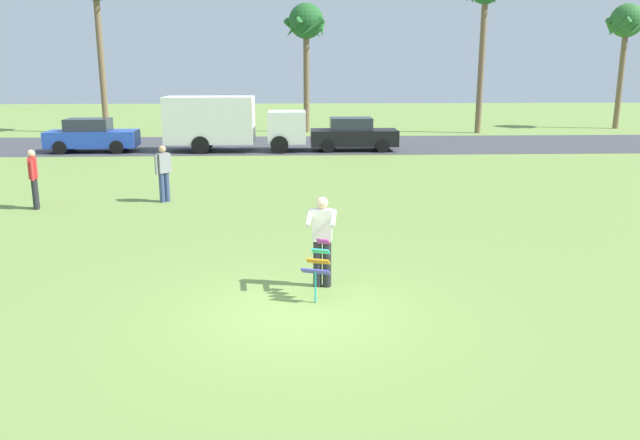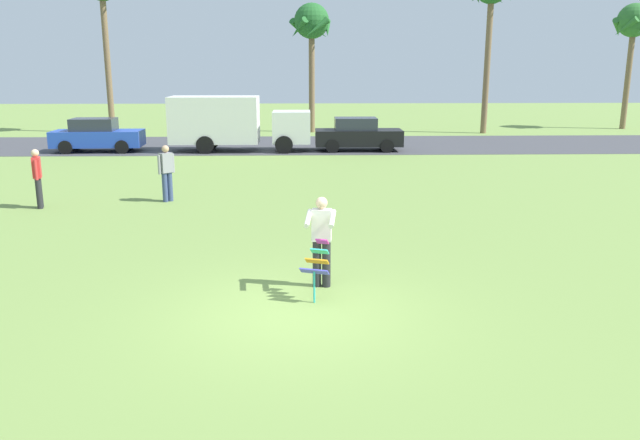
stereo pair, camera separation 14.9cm
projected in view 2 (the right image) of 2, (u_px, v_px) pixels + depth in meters
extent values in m
plane|color=olive|center=(295.00, 314.00, 10.72)|extent=(120.00, 120.00, 0.00)
cube|color=#424247|center=(298.00, 145.00, 33.33)|extent=(120.00, 8.00, 0.01)
cylinder|color=#26262B|center=(326.00, 264.00, 11.94)|extent=(0.16, 0.16, 0.90)
cylinder|color=#26262B|center=(317.00, 263.00, 11.96)|extent=(0.16, 0.16, 0.90)
cube|color=silver|center=(322.00, 225.00, 11.77)|extent=(0.39, 0.26, 0.60)
sphere|color=beige|center=(322.00, 203.00, 11.68)|extent=(0.22, 0.22, 0.22)
cylinder|color=silver|center=(332.00, 219.00, 11.47)|extent=(0.16, 0.59, 0.24)
cylinder|color=silver|center=(308.00, 218.00, 11.51)|extent=(0.16, 0.59, 0.24)
cube|color=#D83399|center=(322.00, 241.00, 11.45)|extent=(0.26, 0.20, 0.12)
cube|color=#33BFBF|center=(320.00, 251.00, 11.33)|extent=(0.35, 0.23, 0.12)
cube|color=orange|center=(317.00, 261.00, 11.21)|extent=(0.44, 0.26, 0.12)
cube|color=#4C4CCC|center=(314.00, 271.00, 11.09)|extent=(0.53, 0.29, 0.12)
cylinder|color=#33BFBF|center=(314.00, 287.00, 11.16)|extent=(0.04, 0.04, 0.58)
cube|color=#2347B7|center=(98.00, 138.00, 30.56)|extent=(4.25, 1.84, 0.76)
cube|color=#282D38|center=(94.00, 125.00, 30.39)|extent=(2.06, 1.46, 0.60)
cylinder|color=black|center=(130.00, 143.00, 31.50)|extent=(0.65, 0.24, 0.64)
cylinder|color=black|center=(122.00, 147.00, 29.93)|extent=(0.65, 0.24, 0.64)
cylinder|color=black|center=(76.00, 143.00, 31.34)|extent=(0.65, 0.24, 0.64)
cylinder|color=black|center=(66.00, 147.00, 29.77)|extent=(0.65, 0.24, 0.64)
cube|color=silver|center=(292.00, 127.00, 30.68)|extent=(1.82, 1.92, 1.50)
cube|color=silver|center=(215.00, 120.00, 30.52)|extent=(4.22, 2.04, 2.20)
cylinder|color=black|center=(285.00, 140.00, 31.75)|extent=(0.84, 0.29, 0.84)
cylinder|color=black|center=(284.00, 145.00, 29.96)|extent=(0.84, 0.29, 0.84)
cylinder|color=black|center=(211.00, 140.00, 31.67)|extent=(0.84, 0.29, 0.84)
cylinder|color=black|center=(205.00, 145.00, 29.89)|extent=(0.84, 0.29, 0.84)
cube|color=black|center=(358.00, 138.00, 30.93)|extent=(4.21, 1.73, 0.76)
cube|color=#282D38|center=(356.00, 124.00, 30.77)|extent=(2.02, 1.41, 0.60)
cylinder|color=black|center=(383.00, 142.00, 31.82)|extent=(0.64, 0.22, 0.64)
cylinder|color=black|center=(387.00, 146.00, 30.26)|extent=(0.64, 0.22, 0.64)
cylinder|color=black|center=(331.00, 142.00, 31.76)|extent=(0.64, 0.22, 0.64)
cylinder|color=black|center=(332.00, 146.00, 30.19)|extent=(0.64, 0.22, 0.64)
cylinder|color=brown|center=(107.00, 61.00, 38.28)|extent=(0.36, 0.36, 8.59)
cylinder|color=brown|center=(312.00, 79.00, 38.89)|extent=(0.36, 0.36, 6.45)
sphere|color=#236028|center=(312.00, 21.00, 38.08)|extent=(2.10, 2.10, 2.10)
cone|color=#236028|center=(327.00, 29.00, 38.21)|extent=(0.44, 1.56, 1.28)
cone|color=#236028|center=(316.00, 29.00, 39.07)|extent=(1.62, 0.90, 1.28)
cone|color=#236028|center=(299.00, 29.00, 38.70)|extent=(1.27, 1.52, 1.28)
cone|color=#236028|center=(299.00, 28.00, 37.62)|extent=(1.27, 1.52, 1.28)
cone|color=#236028|center=(317.00, 28.00, 37.32)|extent=(1.62, 0.90, 1.28)
cylinder|color=brown|center=(487.00, 63.00, 38.05)|extent=(0.36, 0.36, 8.39)
cylinder|color=brown|center=(628.00, 77.00, 40.92)|extent=(0.36, 0.36, 6.62)
sphere|color=#2D6B2D|center=(634.00, 20.00, 40.08)|extent=(2.10, 2.10, 2.10)
cone|color=#2D6B2D|center=(631.00, 28.00, 41.07)|extent=(1.62, 0.90, 1.28)
cone|color=#2D6B2D|center=(617.00, 28.00, 40.71)|extent=(1.27, 1.52, 1.28)
cone|color=#2D6B2D|center=(626.00, 27.00, 39.62)|extent=(1.27, 1.52, 1.28)
cylinder|color=#384772|center=(170.00, 187.00, 19.50)|extent=(0.16, 0.16, 0.90)
cylinder|color=#384772|center=(165.00, 187.00, 19.37)|extent=(0.16, 0.16, 0.90)
cube|color=gray|center=(166.00, 163.00, 19.26)|extent=(0.41, 0.41, 0.60)
sphere|color=tan|center=(165.00, 149.00, 19.16)|extent=(0.22, 0.22, 0.22)
cylinder|color=gray|center=(173.00, 163.00, 19.43)|extent=(0.09, 0.09, 0.58)
cylinder|color=gray|center=(159.00, 165.00, 19.10)|extent=(0.09, 0.09, 0.58)
cylinder|color=#26262B|center=(39.00, 193.00, 18.46)|extent=(0.16, 0.16, 0.90)
cylinder|color=#26262B|center=(40.00, 192.00, 18.62)|extent=(0.16, 0.16, 0.90)
cube|color=red|center=(37.00, 167.00, 18.36)|extent=(0.31, 0.41, 0.60)
sphere|color=beige|center=(35.00, 153.00, 18.26)|extent=(0.22, 0.22, 0.22)
cylinder|color=red|center=(36.00, 170.00, 18.15)|extent=(0.09, 0.09, 0.58)
cylinder|color=red|center=(37.00, 167.00, 18.59)|extent=(0.09, 0.09, 0.58)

